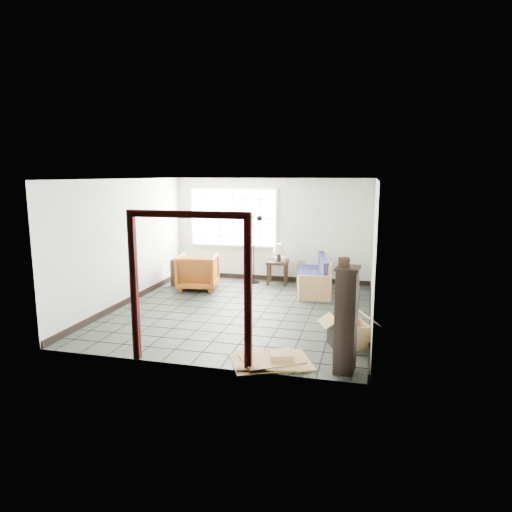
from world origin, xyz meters
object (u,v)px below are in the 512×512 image
(futon_sofa, at_px, (315,278))
(side_table, at_px, (277,265))
(armchair, at_px, (198,270))
(tall_shelf, at_px, (346,319))

(futon_sofa, height_order, side_table, futon_sofa)
(futon_sofa, height_order, armchair, armchair)
(futon_sofa, bearing_deg, side_table, 144.07)
(armchair, bearing_deg, side_table, -160.72)
(futon_sofa, height_order, tall_shelf, tall_shelf)
(futon_sofa, relative_size, tall_shelf, 1.32)
(side_table, bearing_deg, tall_shelf, -68.18)
(armchair, relative_size, tall_shelf, 0.62)
(side_table, bearing_deg, futon_sofa, -25.78)
(futon_sofa, distance_m, tall_shelf, 4.44)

